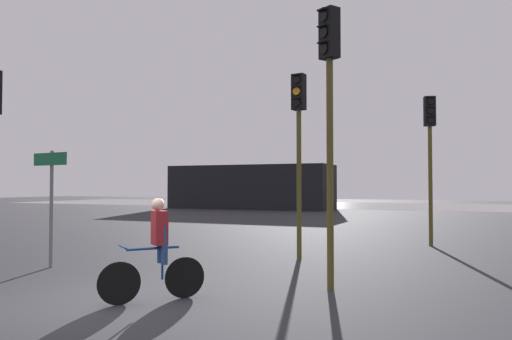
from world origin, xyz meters
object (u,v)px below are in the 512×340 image
object	(u,v)px
distant_building	(251,187)
traffic_light_center	(299,130)
cyclist	(157,249)
traffic_light_near_right	(329,95)
direction_sign_post	(51,191)
traffic_light_far_right	(430,142)

from	to	relation	value
distant_building	traffic_light_center	world-z (taller)	traffic_light_center
distant_building	cyclist	world-z (taller)	distant_building
distant_building	traffic_light_near_right	bearing A→B (deg)	-63.19
direction_sign_post	traffic_light_far_right	bearing A→B (deg)	-127.45
traffic_light_far_right	traffic_light_center	world-z (taller)	traffic_light_center
traffic_light_near_right	direction_sign_post	xyz separation A→B (m)	(-6.32, -0.20, -1.73)
distant_building	direction_sign_post	bearing A→B (deg)	-74.78
traffic_light_far_right	traffic_light_center	size ratio (longest dim) A/B	0.98
direction_sign_post	traffic_light_center	bearing A→B (deg)	-136.39
distant_building	traffic_light_far_right	distance (m)	25.00
traffic_light_center	direction_sign_post	world-z (taller)	traffic_light_center
traffic_light_far_right	traffic_light_near_right	world-z (taller)	traffic_light_near_right
distant_building	direction_sign_post	xyz separation A→B (m)	(7.49, -27.52, -0.00)
traffic_light_center	cyclist	bearing A→B (deg)	90.31
distant_building	traffic_light_far_right	size ratio (longest dim) A/B	2.84
traffic_light_center	traffic_light_near_right	xyz separation A→B (m)	(1.66, -3.23, 0.23)
traffic_light_far_right	direction_sign_post	size ratio (longest dim) A/B	1.74
direction_sign_post	cyclist	xyz separation A→B (m)	(4.04, -1.73, -0.88)
cyclist	distant_building	bearing A→B (deg)	-29.64
traffic_light_far_right	cyclist	size ratio (longest dim) A/B	2.79
traffic_light_near_right	direction_sign_post	size ratio (longest dim) A/B	1.91
cyclist	traffic_light_far_right	bearing A→B (deg)	-71.36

